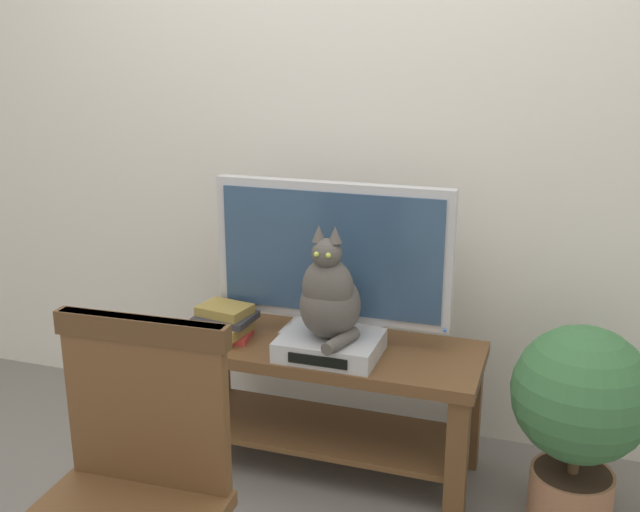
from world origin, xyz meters
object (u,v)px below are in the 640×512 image
(cat, at_px, (329,297))
(potted_plant, at_px, (579,410))
(media_box, at_px, (330,346))
(tv_stand, at_px, (324,382))
(book_stack, at_px, (224,322))
(tv, at_px, (332,259))
(wooden_chair, at_px, (126,486))

(cat, xyz_separation_m, potted_plant, (0.85, 0.01, -0.30))
(media_box, bearing_deg, potted_plant, 0.09)
(tv_stand, bearing_deg, media_box, -59.35)
(media_box, distance_m, cat, 0.19)
(media_box, distance_m, potted_plant, 0.85)
(book_stack, distance_m, potted_plant, 1.28)
(tv, xyz_separation_m, cat, (0.05, -0.18, -0.08))
(book_stack, bearing_deg, potted_plant, -1.18)
(tv_stand, xyz_separation_m, tv, (0.00, 0.08, 0.46))
(cat, bearing_deg, media_box, 95.75)
(media_box, distance_m, book_stack, 0.43)
(media_box, relative_size, book_stack, 1.49)
(wooden_chair, bearing_deg, tv, 82.63)
(tv_stand, relative_size, wooden_chair, 1.23)
(book_stack, relative_size, potted_plant, 0.33)
(tv, xyz_separation_m, media_box, (0.05, -0.16, -0.27))
(wooden_chair, height_order, book_stack, wooden_chair)
(media_box, height_order, wooden_chair, wooden_chair)
(tv, distance_m, media_box, 0.32)
(book_stack, bearing_deg, tv_stand, 7.83)
(potted_plant, bearing_deg, book_stack, 178.82)
(media_box, bearing_deg, cat, -84.25)
(wooden_chair, distance_m, book_stack, 1.04)
(cat, bearing_deg, book_stack, 174.71)
(potted_plant, bearing_deg, tv_stand, 174.99)
(tv, height_order, wooden_chair, tv)
(cat, distance_m, wooden_chair, 1.01)
(wooden_chair, relative_size, book_stack, 3.98)
(tv, bearing_deg, media_box, -73.95)
(book_stack, height_order, potted_plant, potted_plant)
(tv, relative_size, media_box, 2.53)
(cat, relative_size, wooden_chair, 0.44)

